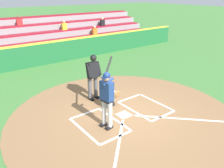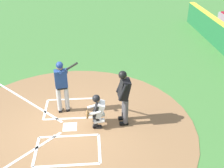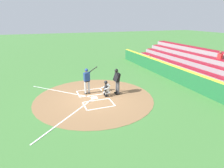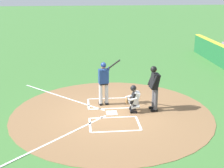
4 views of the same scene
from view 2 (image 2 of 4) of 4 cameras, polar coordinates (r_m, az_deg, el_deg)
The scene contains 7 objects.
ground_plane at distance 9.01m, azimuth -8.66°, elevation -8.80°, with size 120.00×120.00×0.00m, color #427A38.
dirt_circle at distance 9.01m, azimuth -8.67°, elevation -8.77°, with size 8.00×8.00×0.01m, color olive.
home_plate_and_chalk at distance 9.12m, azimuth -14.25°, elevation -8.82°, with size 7.93×4.91×0.01m.
batter at distance 9.19m, azimuth -10.33°, elevation 0.10°, with size 0.86×0.85×2.13m.
catcher at distance 8.65m, azimuth -3.10°, elevation -5.39°, with size 0.59×0.62×1.13m.
plate_umpire at distance 8.53m, azimuth 2.49°, elevation -2.04°, with size 0.59×0.43×1.86m.
baseball at distance 8.71m, azimuth -11.79°, elevation -10.40°, with size 0.07×0.07×0.07m, color white.
Camera 2 is at (-7.08, -0.80, 5.51)m, focal length 44.32 mm.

